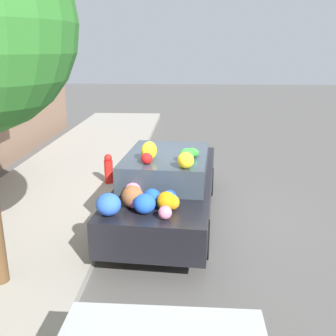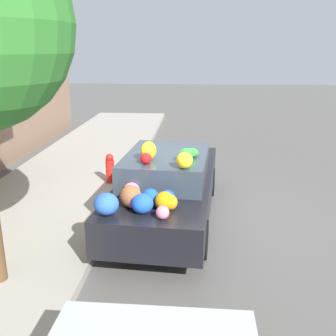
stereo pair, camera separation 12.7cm
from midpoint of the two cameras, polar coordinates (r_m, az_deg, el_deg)
name	(u,v)px [view 2 (the right image)]	position (r m, az deg, el deg)	size (l,w,h in m)	color
ground_plane	(171,218)	(7.80, 0.96, -7.28)	(60.00, 60.00, 0.00)	#565451
sidewalk_curb	(38,211)	(8.35, -17.98, -5.93)	(24.00, 3.20, 0.15)	#9E998E
fire_hydrant	(110,168)	(9.34, -8.03, -0.06)	(0.20, 0.20, 0.70)	red
art_car	(167,184)	(7.45, 0.36, -2.36)	(4.70, 2.01, 1.68)	black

